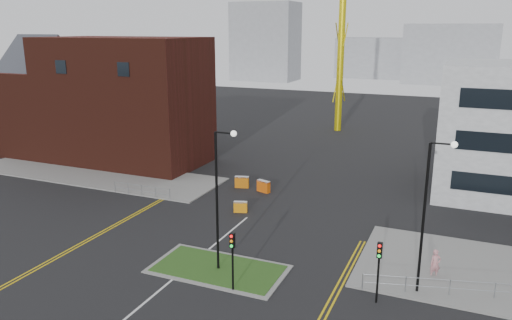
# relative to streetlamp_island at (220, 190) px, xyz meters

# --- Properties ---
(pavement_left) EXTENTS (28.00, 8.00, 0.12)m
(pavement_left) POSITION_rel_streetlamp_island_xyz_m (-22.22, 14.00, -5.35)
(pavement_left) COLOR slate
(pavement_left) RESTS_ON ground
(island_kerb) EXTENTS (8.60, 4.60, 0.08)m
(island_kerb) POSITION_rel_streetlamp_island_xyz_m (-0.22, 0.00, -5.37)
(island_kerb) COLOR slate
(island_kerb) RESTS_ON ground
(grass_island) EXTENTS (8.00, 4.00, 0.12)m
(grass_island) POSITION_rel_streetlamp_island_xyz_m (-0.22, 0.00, -5.35)
(grass_island) COLOR #274C19
(grass_island) RESTS_ON ground
(brick_building) EXTENTS (24.20, 10.07, 14.24)m
(brick_building) POSITION_rel_streetlamp_island_xyz_m (-25.19, 20.00, 1.44)
(brick_building) COLOR #411810
(brick_building) RESTS_ON ground
(streetlamp_island) EXTENTS (1.46, 0.36, 9.18)m
(streetlamp_island) POSITION_rel_streetlamp_island_xyz_m (0.00, 0.00, 0.00)
(streetlamp_island) COLOR black
(streetlamp_island) RESTS_ON ground
(streetlamp_right_near) EXTENTS (1.46, 0.36, 9.18)m
(streetlamp_right_near) POSITION_rel_streetlamp_island_xyz_m (12.00, 2.00, 0.00)
(streetlamp_right_near) COLOR black
(streetlamp_right_near) RESTS_ON ground
(traffic_light_island) EXTENTS (0.28, 0.33, 3.65)m
(traffic_light_island) POSITION_rel_streetlamp_island_xyz_m (1.78, -2.02, -2.85)
(traffic_light_island) COLOR black
(traffic_light_island) RESTS_ON ground
(traffic_light_right) EXTENTS (0.28, 0.33, 3.65)m
(traffic_light_right) POSITION_rel_streetlamp_island_xyz_m (9.78, -0.02, -2.85)
(traffic_light_right) COLOR black
(traffic_light_right) RESTS_ON ground
(railing_left) EXTENTS (6.05, 0.05, 1.10)m
(railing_left) POSITION_rel_streetlamp_island_xyz_m (-13.22, 10.00, -4.67)
(railing_left) COLOR gray
(railing_left) RESTS_ON ground
(centre_line) EXTENTS (0.15, 30.00, 0.01)m
(centre_line) POSITION_rel_streetlamp_island_xyz_m (-2.22, -6.00, -5.41)
(centre_line) COLOR silver
(centre_line) RESTS_ON ground
(yellow_left_a) EXTENTS (0.12, 24.00, 0.01)m
(yellow_left_a) POSITION_rel_streetlamp_island_xyz_m (-11.22, 2.00, -5.41)
(yellow_left_a) COLOR gold
(yellow_left_a) RESTS_ON ground
(yellow_left_b) EXTENTS (0.12, 24.00, 0.01)m
(yellow_left_b) POSITION_rel_streetlamp_island_xyz_m (-10.92, 2.00, -5.41)
(yellow_left_b) COLOR gold
(yellow_left_b) RESTS_ON ground
(yellow_right_a) EXTENTS (0.12, 20.00, 0.01)m
(yellow_right_a) POSITION_rel_streetlamp_island_xyz_m (7.28, -2.00, -5.41)
(yellow_right_a) COLOR gold
(yellow_right_a) RESTS_ON ground
(yellow_right_b) EXTENTS (0.12, 20.00, 0.01)m
(yellow_right_b) POSITION_rel_streetlamp_island_xyz_m (7.58, -2.00, -5.41)
(yellow_right_b) COLOR gold
(yellow_right_b) RESTS_ON ground
(skyline_a) EXTENTS (18.00, 12.00, 22.00)m
(skyline_a) POSITION_rel_streetlamp_island_xyz_m (-42.22, 112.00, 5.59)
(skyline_a) COLOR gray
(skyline_a) RESTS_ON ground
(skyline_b) EXTENTS (24.00, 12.00, 16.00)m
(skyline_b) POSITION_rel_streetlamp_island_xyz_m (7.78, 122.00, 2.59)
(skyline_b) COLOR gray
(skyline_b) RESTS_ON ground
(skyline_d) EXTENTS (30.00, 12.00, 12.00)m
(skyline_d) POSITION_rel_streetlamp_island_xyz_m (-10.22, 132.00, 0.59)
(skyline_d) COLOR gray
(skyline_d) RESTS_ON ground
(pedestrian) EXTENTS (0.80, 0.71, 1.84)m
(pedestrian) POSITION_rel_streetlamp_island_xyz_m (12.58, 4.35, -4.49)
(pedestrian) COLOR #D0868C
(pedestrian) RESTS_ON ground
(barrier_left) EXTENTS (1.41, 0.80, 1.12)m
(barrier_left) POSITION_rel_streetlamp_island_xyz_m (-5.89, 16.00, -4.80)
(barrier_left) COLOR #C7650B
(barrier_left) RESTS_ON ground
(barrier_mid) EXTENTS (1.40, 0.85, 1.12)m
(barrier_mid) POSITION_rel_streetlamp_island_xyz_m (-3.46, 15.59, -4.81)
(barrier_mid) COLOR #D3530B
(barrier_mid) RESTS_ON ground
(barrier_right) EXTENTS (1.18, 0.71, 0.94)m
(barrier_right) POSITION_rel_streetlamp_island_xyz_m (-3.22, 9.90, -4.90)
(barrier_right) COLOR orange
(barrier_right) RESTS_ON ground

